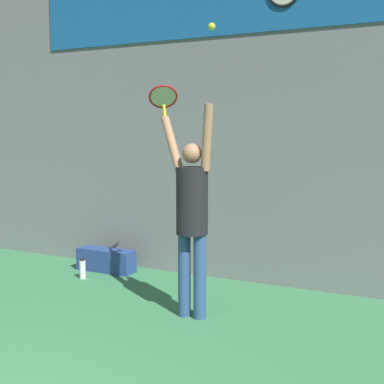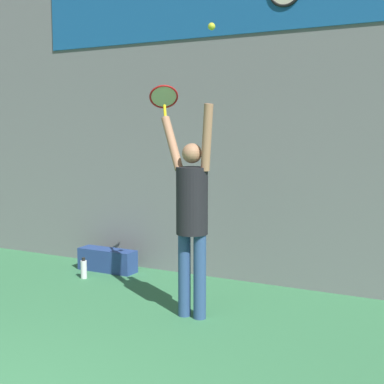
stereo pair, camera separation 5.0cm
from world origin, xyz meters
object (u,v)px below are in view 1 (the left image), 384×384
at_px(water_bottle, 83,269).
at_px(tennis_ball, 212,26).
at_px(equipment_bag, 106,260).
at_px(tennis_player, 192,211).
at_px(tennis_racket, 163,98).

bearing_deg(water_bottle, tennis_ball, -18.37).
bearing_deg(tennis_ball, water_bottle, 161.63).
height_order(tennis_ball, equipment_bag, tennis_ball).
relative_size(tennis_ball, equipment_bag, 0.08).
xyz_separation_m(tennis_player, equipment_bag, (-1.88, 1.10, -0.96)).
relative_size(tennis_racket, equipment_bag, 0.52).
bearing_deg(tennis_player, tennis_racket, 142.06).
xyz_separation_m(tennis_ball, water_bottle, (-2.18, 0.72, -2.77)).
bearing_deg(water_bottle, equipment_bag, 83.63).
height_order(tennis_racket, equipment_bag, tennis_racket).
bearing_deg(tennis_player, tennis_ball, -16.50).
height_order(tennis_player, tennis_ball, tennis_ball).
distance_m(tennis_racket, equipment_bag, 2.57).
relative_size(tennis_player, tennis_racket, 5.05).
xyz_separation_m(tennis_racket, tennis_ball, (0.84, -0.53, 0.61)).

